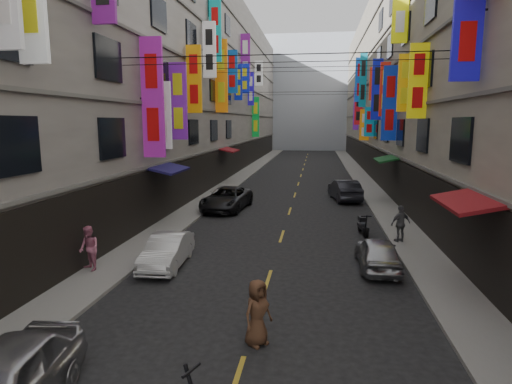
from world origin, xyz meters
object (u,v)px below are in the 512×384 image
(car_right_mid, at_px, (378,253))
(pedestrian_crossing, at_px, (257,312))
(car_left_mid, at_px, (167,251))
(car_left_far, at_px, (227,199))
(pedestrian_rfar, at_px, (401,224))
(car_right_far, at_px, (344,190))
(pedestrian_lfar, at_px, (89,248))
(scooter_far_right, at_px, (363,226))

(car_right_mid, distance_m, pedestrian_crossing, 7.19)
(car_left_mid, bearing_deg, pedestrian_crossing, -54.48)
(car_left_mid, xyz_separation_m, car_left_far, (0.03, 10.86, 0.10))
(pedestrian_rfar, xyz_separation_m, pedestrian_crossing, (-5.17, -9.68, -0.12))
(car_right_far, distance_m, pedestrian_rfar, 11.04)
(car_left_mid, bearing_deg, pedestrian_lfar, -158.17)
(car_left_mid, distance_m, car_right_mid, 7.99)
(scooter_far_right, distance_m, car_right_far, 9.43)
(pedestrian_lfar, bearing_deg, pedestrian_rfar, 60.65)
(scooter_far_right, relative_size, pedestrian_crossing, 1.08)
(car_left_far, height_order, car_right_far, car_right_far)
(car_right_far, height_order, pedestrian_rfar, pedestrian_rfar)
(car_left_mid, relative_size, car_right_mid, 1.03)
(car_left_far, relative_size, car_right_mid, 1.42)
(car_right_mid, bearing_deg, car_left_mid, 5.33)
(car_left_far, bearing_deg, pedestrian_rfar, -29.28)
(car_right_far, relative_size, pedestrian_crossing, 2.66)
(car_right_far, xyz_separation_m, pedestrian_crossing, (-3.34, -20.57, 0.10))
(pedestrian_crossing, bearing_deg, scooter_far_right, 20.50)
(pedestrian_rfar, bearing_deg, pedestrian_crossing, 35.94)
(scooter_far_right, relative_size, car_right_mid, 0.50)
(car_left_mid, bearing_deg, car_left_far, 86.81)
(scooter_far_right, height_order, car_right_mid, car_right_mid)
(pedestrian_lfar, height_order, pedestrian_crossing, pedestrian_lfar)
(pedestrian_lfar, bearing_deg, car_left_far, 113.79)
(scooter_far_right, bearing_deg, car_left_mid, 28.96)
(car_left_far, distance_m, car_right_far, 8.74)
(car_right_far, distance_m, pedestrian_crossing, 20.84)
(car_right_far, bearing_deg, pedestrian_crossing, 70.82)
(car_left_mid, distance_m, car_left_far, 10.86)
(car_left_far, bearing_deg, car_right_far, 35.57)
(pedestrian_crossing, bearing_deg, car_right_mid, 7.70)
(car_right_far, distance_m, pedestrian_lfar, 19.28)
(pedestrian_lfar, bearing_deg, pedestrian_crossing, 4.20)
(pedestrian_rfar, bearing_deg, car_left_far, -60.63)
(car_left_mid, bearing_deg, car_right_far, 60.51)
(car_left_mid, distance_m, pedestrian_crossing, 6.80)
(car_left_mid, distance_m, car_right_far, 17.03)
(car_left_mid, relative_size, car_left_far, 0.72)
(scooter_far_right, xyz_separation_m, car_left_mid, (-7.91, -5.83, 0.17))
(car_left_far, bearing_deg, car_right_mid, -46.29)
(car_right_mid, xyz_separation_m, car_right_far, (-0.36, 14.41, 0.12))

